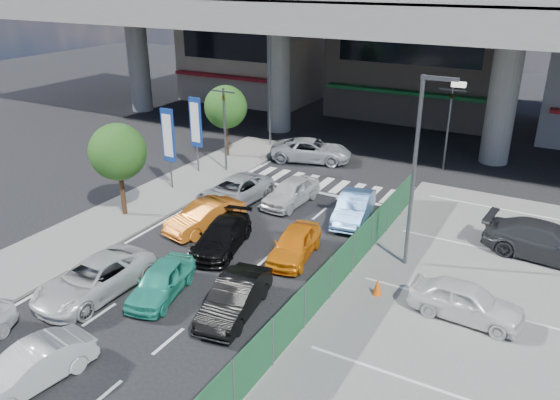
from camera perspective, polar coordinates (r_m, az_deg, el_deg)
The scene contains 29 objects.
ground at distance 22.10m, azimuth -9.80°, elevation -9.00°, with size 120.00×120.00×0.00m, color black.
parking_lot at distance 20.04m, azimuth 20.70°, elevation -13.88°, with size 12.00×28.00×0.06m, color slate.
sidewalk_left at distance 28.94m, azimuth -15.86°, elevation -1.46°, with size 4.00×30.00×0.12m, color slate.
fence_run at distance 19.92m, azimuth 4.11°, elevation -9.47°, with size 0.16×22.00×1.80m, color #1B512D, non-canonical shape.
expressway at distance 38.48m, azimuth 10.93°, elevation 18.29°, with size 64.00×14.00×10.75m.
building_west at distance 54.49m, azimuth -2.48°, elevation 17.46°, with size 12.00×10.90×13.00m.
building_center at distance 49.07m, azimuth 15.14°, elevation 17.33°, with size 14.00×10.90×15.00m.
traffic_light_left at distance 33.05m, azimuth -5.87°, elevation 9.40°, with size 1.60×1.24×5.20m.
traffic_light_right at distance 34.89m, azimuth 17.39°, elevation 9.20°, with size 1.60×1.24×5.20m.
street_lamp_right at distance 22.05m, azimuth 14.39°, elevation 4.24°, with size 1.65×0.22×8.00m.
street_lamp_left at distance 37.92m, azimuth -0.84°, elevation 12.52°, with size 1.65×0.22×8.00m.
signboard_near at distance 30.80m, azimuth -11.59°, elevation 6.38°, with size 0.80×0.14×4.70m.
signboard_far at distance 33.28m, azimuth -8.81°, elevation 7.80°, with size 0.80×0.14×4.70m.
tree_near at distance 27.80m, azimuth -16.58°, elevation 4.81°, with size 2.80×2.80×4.80m.
tree_far at distance 36.06m, azimuth -5.69°, elevation 9.63°, with size 2.80×2.80×4.80m.
hatch_white_back_mid at distance 18.50m, azimuth -24.65°, elevation -15.67°, with size 1.35×3.86×1.27m, color silver.
sedan_white_mid_left at distance 22.19m, azimuth -18.84°, elevation -7.76°, with size 2.29×4.97×1.38m, color silver.
taxi_teal_mid at distance 21.44m, azimuth -12.31°, elevation -8.29°, with size 1.50×3.72×1.27m, color teal.
hatch_black_mid_right at distance 20.00m, azimuth -4.74°, elevation -10.13°, with size 1.42×4.08×1.34m, color black.
taxi_orange_left at distance 26.38m, azimuth -7.85°, elevation -1.69°, with size 1.44×4.14×1.36m, color orange.
sedan_black_mid at distance 24.47m, azimuth -6.08°, elevation -3.78°, with size 1.76×4.33×1.26m, color black.
taxi_orange_right at distance 23.61m, azimuth 1.53°, elevation -4.61°, with size 1.55×3.85×1.31m, color orange.
wagon_silver_front_left at distance 29.16m, azimuth -4.84°, elevation 0.90°, with size 2.29×4.97×1.38m, color #A6A9AE.
sedan_white_front_mid at distance 29.01m, azimuth 1.14°, elevation 0.86°, with size 1.63×4.05×1.38m, color silver.
kei_truck_front_right at distance 27.29m, azimuth 7.73°, elevation -0.81°, with size 1.46×4.19×1.38m, color #5786C4.
crossing_wagon_silver at distance 35.83m, azimuth 3.30°, elevation 5.20°, with size 2.40×5.20×1.45m, color #B2B5BB.
parked_sedan_white at distance 20.71m, azimuth 18.85°, elevation -9.94°, with size 1.60×3.99×1.36m, color silver.
parked_sedan_dgrey at distance 26.05m, azimuth 26.15°, elevation -3.96°, with size 2.14×5.26×1.53m, color #2E2F33.
traffic_cone at distance 21.39m, azimuth 10.16°, elevation -8.88°, with size 0.36×0.36×0.71m, color #F25A0D.
Camera 1 is at (12.20, -14.39, 11.50)m, focal length 35.00 mm.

